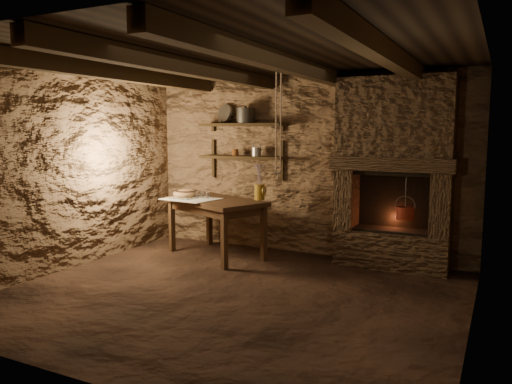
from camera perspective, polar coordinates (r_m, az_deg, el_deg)
The scene contains 25 objects.
floor at distance 5.23m, azimuth -2.83°, elevation -11.61°, with size 4.50×4.50×0.00m, color black.
back_wall at distance 6.78m, azimuth 5.43°, elevation 3.03°, with size 4.50×0.04×2.40m, color brown.
front_wall at distance 3.39m, azimuth -19.76°, elevation -1.38°, with size 4.50×0.04×2.40m, color brown.
left_wall at distance 6.39m, azimuth -20.79°, elevation 2.36°, with size 0.04×4.00×2.40m, color brown.
right_wall at distance 4.34m, azimuth 23.90°, elevation 0.19°, with size 0.04×4.00×2.40m, color brown.
ceiling at distance 5.01m, azimuth -3.00°, elevation 15.40°, with size 4.50×4.00×0.04m, color black.
beam_far_left at distance 5.88m, azimuth -16.18°, elevation 13.01°, with size 0.14×3.95×0.16m, color black.
beam_mid_left at distance 5.26m, azimuth -7.89°, elevation 13.95°, with size 0.14×3.95×0.16m, color black.
beam_mid_right at distance 4.77m, azimuth 2.41°, elevation 14.72°, with size 0.14×3.95×0.16m, color black.
beam_far_right at distance 4.46m, azimuth 14.65°, elevation 15.04°, with size 0.14×3.95×0.16m, color black.
shelf_lower at distance 6.99m, azimuth -1.57°, elevation 4.00°, with size 1.25×0.30×0.04m, color black.
shelf_upper at distance 6.98m, azimuth -1.58°, elevation 7.69°, with size 1.25×0.30×0.04m, color black.
hearth at distance 6.21m, azimuth 15.48°, elevation 2.68°, with size 1.43×0.51×2.30m.
work_table at distance 6.68m, azimuth -4.58°, elevation -3.84°, with size 1.53×1.23×0.77m.
linen_cloth at distance 6.67m, azimuth -7.40°, elevation -0.78°, with size 0.68×0.55×0.01m, color beige.
pewter_cutlery_row at distance 6.65m, azimuth -7.50°, elevation -0.72°, with size 0.57×0.22×0.01m, color gray, non-canonical shape.
drinking_glasses at distance 6.76m, azimuth -6.63°, elevation -0.26°, with size 0.22×0.07×0.09m, color white, non-canonical shape.
stoneware_jug at distance 6.53m, azimuth 0.43°, elevation 0.86°, with size 0.15×0.13×0.47m.
wooden_bowl at distance 6.92m, azimuth -7.98°, elevation -0.19°, with size 0.36×0.36×0.13m, color #A07345.
iron_stockpot at distance 6.95m, azimuth -1.19°, elevation 8.64°, with size 0.25×0.25×0.19m, color #312F2B.
tin_pan at distance 7.23m, azimuth -3.60°, elevation 8.92°, with size 0.28×0.28×0.04m, color #999994.
small_kettle at distance 6.88m, azimuth 0.05°, elevation 4.62°, with size 0.17×0.13×0.18m, color #999994, non-canonical shape.
rusty_tin at distance 7.04m, azimuth -2.39°, elevation 4.55°, with size 0.09×0.09×0.09m, color #5D2F12.
red_pot at distance 6.20m, azimuth 16.67°, elevation -2.22°, with size 0.24×0.23×0.54m.
hanging_ropes at distance 5.87m, azimuth 2.58°, elevation 8.29°, with size 0.08×0.08×1.20m, color tan, non-canonical shape.
Camera 1 is at (2.44, -4.31, 1.67)m, focal length 35.00 mm.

